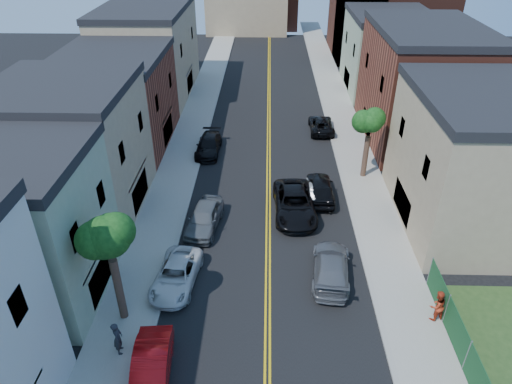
# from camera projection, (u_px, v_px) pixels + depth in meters

# --- Properties ---
(sidewalk_left) EXTENTS (3.20, 100.00, 0.15)m
(sidewalk_left) POSITION_uv_depth(u_px,v_px,m) (192.00, 126.00, 47.51)
(sidewalk_left) COLOR gray
(sidewalk_left) RESTS_ON ground
(sidewalk_right) EXTENTS (3.20, 100.00, 0.15)m
(sidewalk_right) POSITION_uv_depth(u_px,v_px,m) (346.00, 127.00, 47.16)
(sidewalk_right) COLOR gray
(sidewalk_right) RESTS_ON ground
(curb_left) EXTENTS (0.30, 100.00, 0.15)m
(curb_left) POSITION_uv_depth(u_px,v_px,m) (209.00, 126.00, 47.47)
(curb_left) COLOR gray
(curb_left) RESTS_ON ground
(curb_right) EXTENTS (0.30, 100.00, 0.15)m
(curb_right) POSITION_uv_depth(u_px,v_px,m) (329.00, 127.00, 47.20)
(curb_right) COLOR gray
(curb_right) RESTS_ON ground
(bldg_left_palegrn) EXTENTS (9.00, 8.00, 8.50)m
(bldg_left_palegrn) POSITION_uv_depth(u_px,v_px,m) (12.00, 232.00, 25.07)
(bldg_left_palegrn) COLOR gray
(bldg_left_palegrn) RESTS_ON ground
(bldg_left_tan_near) EXTENTS (9.00, 10.00, 9.00)m
(bldg_left_tan_near) POSITION_uv_depth(u_px,v_px,m) (71.00, 153.00, 32.58)
(bldg_left_tan_near) COLOR #998466
(bldg_left_tan_near) RESTS_ON ground
(bldg_left_brick) EXTENTS (9.00, 12.00, 8.00)m
(bldg_left_brick) POSITION_uv_depth(u_px,v_px,m) (116.00, 103.00, 42.18)
(bldg_left_brick) COLOR brown
(bldg_left_brick) RESTS_ON ground
(bldg_left_tan_far) EXTENTS (9.00, 16.00, 9.50)m
(bldg_left_tan_far) POSITION_uv_depth(u_px,v_px,m) (149.00, 53.00, 53.67)
(bldg_left_tan_far) COLOR #998466
(bldg_left_tan_far) RESTS_ON ground
(bldg_right_tan) EXTENTS (9.00, 12.00, 9.00)m
(bldg_right_tan) POSITION_uv_depth(u_px,v_px,m) (476.00, 165.00, 31.11)
(bldg_right_tan) COLOR #998466
(bldg_right_tan) RESTS_ON ground
(bldg_right_brick) EXTENTS (9.00, 14.00, 10.00)m
(bldg_right_brick) POSITION_uv_depth(u_px,v_px,m) (420.00, 88.00, 42.73)
(bldg_right_brick) COLOR brown
(bldg_right_brick) RESTS_ON ground
(bldg_right_palegrn) EXTENTS (9.00, 12.00, 8.50)m
(bldg_right_palegrn) POSITION_uv_depth(u_px,v_px,m) (387.00, 55.00, 55.01)
(bldg_right_palegrn) COLOR gray
(bldg_right_palegrn) RESTS_ON ground
(church) EXTENTS (16.20, 14.20, 22.60)m
(church) POSITION_uv_depth(u_px,v_px,m) (384.00, 5.00, 66.17)
(church) COLOR #4C2319
(church) RESTS_ON ground
(fence_right) EXTENTS (0.04, 15.00, 1.90)m
(fence_right) POSITION_uv_depth(u_px,v_px,m) (479.00, 384.00, 20.70)
(fence_right) COLOR #143F1E
(fence_right) RESTS_ON sidewalk_right
(tree_left_mid) EXTENTS (5.20, 5.20, 9.29)m
(tree_left_mid) POSITION_uv_depth(u_px,v_px,m) (105.00, 220.00, 22.01)
(tree_left_mid) COLOR #3D2A1E
(tree_left_mid) RESTS_ON sidewalk_left
(tree_right_far) EXTENTS (4.40, 4.40, 8.03)m
(tree_right_far) POSITION_uv_depth(u_px,v_px,m) (372.00, 112.00, 35.68)
(tree_right_far) COLOR #3D2A1E
(tree_right_far) RESTS_ON sidewalk_right
(red_sedan) EXTENTS (2.07, 4.91, 1.58)m
(red_sedan) POSITION_uv_depth(u_px,v_px,m) (151.00, 369.00, 21.74)
(red_sedan) COLOR red
(red_sedan) RESTS_ON ground
(white_pickup) EXTENTS (2.82, 5.25, 1.40)m
(white_pickup) POSITION_uv_depth(u_px,v_px,m) (176.00, 275.00, 27.38)
(white_pickup) COLOR silver
(white_pickup) RESTS_ON ground
(grey_car_left) EXTENTS (2.66, 5.21, 1.70)m
(grey_car_left) POSITION_uv_depth(u_px,v_px,m) (204.00, 218.00, 32.17)
(grey_car_left) COLOR #585C5F
(grey_car_left) RESTS_ON ground
(black_car_left) EXTENTS (2.23, 5.15, 1.48)m
(black_car_left) POSITION_uv_depth(u_px,v_px,m) (209.00, 145.00, 42.15)
(black_car_left) COLOR black
(black_car_left) RESTS_ON ground
(grey_car_right) EXTENTS (2.80, 5.64, 1.58)m
(grey_car_right) POSITION_uv_depth(u_px,v_px,m) (331.00, 267.00, 27.87)
(grey_car_right) COLOR #5C5E64
(grey_car_right) RESTS_ON ground
(black_car_right) EXTENTS (2.03, 5.00, 1.70)m
(black_car_right) POSITION_uv_depth(u_px,v_px,m) (320.00, 188.00, 35.50)
(black_car_right) COLOR black
(black_car_right) RESTS_ON ground
(silver_car_right) EXTENTS (1.61, 4.29, 1.40)m
(silver_car_right) POSITION_uv_depth(u_px,v_px,m) (318.00, 191.00, 35.41)
(silver_car_right) COLOR #B2B5BA
(silver_car_right) RESTS_ON ground
(dark_car_right_far) EXTENTS (2.31, 4.97, 1.38)m
(dark_car_right_far) POSITION_uv_depth(u_px,v_px,m) (321.00, 125.00, 46.23)
(dark_car_right_far) COLOR black
(dark_car_right_far) RESTS_ON ground
(black_suv_lane) EXTENTS (3.17, 6.43, 1.76)m
(black_suv_lane) POSITION_uv_depth(u_px,v_px,m) (295.00, 203.00, 33.64)
(black_suv_lane) COLOR black
(black_suv_lane) RESTS_ON ground
(pedestrian_left) EXTENTS (0.61, 0.79, 1.93)m
(pedestrian_left) POSITION_uv_depth(u_px,v_px,m) (118.00, 338.00, 22.88)
(pedestrian_left) COLOR #23242A
(pedestrian_left) RESTS_ON sidewalk_left
(pedestrian_right) EXTENTS (1.13, 1.00, 1.92)m
(pedestrian_right) POSITION_uv_depth(u_px,v_px,m) (437.00, 306.00, 24.73)
(pedestrian_right) COLOR #B4351B
(pedestrian_right) RESTS_ON sidewalk_right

